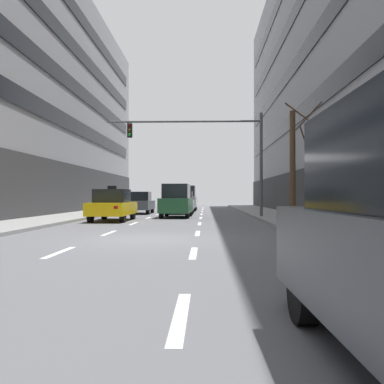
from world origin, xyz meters
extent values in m
plane|color=slate|center=(0.00, 0.00, 0.00)|extent=(120.00, 120.00, 0.00)
cube|color=gray|center=(6.42, 0.00, 0.07)|extent=(3.31, 80.00, 0.14)
cube|color=silver|center=(-1.59, -3.00, 0.00)|extent=(0.16, 2.00, 0.01)
cube|color=silver|center=(-1.59, 2.00, 0.00)|extent=(0.16, 2.00, 0.01)
cube|color=silver|center=(-1.59, 7.00, 0.00)|extent=(0.16, 2.00, 0.01)
cube|color=silver|center=(-1.59, 12.00, 0.00)|extent=(0.16, 2.00, 0.01)
cube|color=silver|center=(-1.59, 17.00, 0.00)|extent=(0.16, 2.00, 0.01)
cube|color=silver|center=(-1.59, 22.00, 0.00)|extent=(0.16, 2.00, 0.01)
cube|color=silver|center=(-1.59, 27.00, 0.00)|extent=(0.16, 2.00, 0.01)
cube|color=silver|center=(-1.59, 32.00, 0.00)|extent=(0.16, 2.00, 0.01)
cube|color=silver|center=(1.59, -8.00, 0.00)|extent=(0.16, 2.00, 0.01)
cube|color=silver|center=(1.59, -3.00, 0.00)|extent=(0.16, 2.00, 0.01)
cube|color=silver|center=(1.59, 2.00, 0.00)|extent=(0.16, 2.00, 0.01)
cube|color=silver|center=(1.59, 7.00, 0.00)|extent=(0.16, 2.00, 0.01)
cube|color=silver|center=(1.59, 12.00, 0.00)|extent=(0.16, 2.00, 0.01)
cube|color=silver|center=(1.59, 17.00, 0.00)|extent=(0.16, 2.00, 0.01)
cube|color=silver|center=(1.59, 22.00, 0.00)|extent=(0.16, 2.00, 0.01)
cube|color=silver|center=(1.59, 27.00, 0.00)|extent=(0.16, 2.00, 0.01)
cube|color=silver|center=(1.59, 32.00, 0.00)|extent=(0.16, 2.00, 0.01)
cylinder|color=black|center=(-0.77, 19.33, 0.34)|extent=(0.23, 0.68, 0.68)
cylinder|color=black|center=(0.87, 19.34, 0.34)|extent=(0.23, 0.68, 0.68)
cylinder|color=black|center=(-0.76, 16.56, 0.34)|extent=(0.23, 0.68, 0.68)
cylinder|color=black|center=(0.88, 16.57, 0.34)|extent=(0.23, 0.68, 0.68)
cube|color=#B7BABF|center=(0.06, 17.95, 0.67)|extent=(1.91, 4.52, 0.66)
cube|color=black|center=(0.06, 17.74, 1.34)|extent=(1.65, 1.96, 0.70)
cube|color=white|center=(-0.62, 20.16, 0.78)|extent=(0.21, 0.08, 0.14)
cube|color=red|center=(-0.59, 15.73, 0.78)|extent=(0.21, 0.08, 0.14)
cube|color=white|center=(0.70, 20.17, 0.78)|extent=(0.21, 0.08, 0.14)
cube|color=red|center=(0.73, 15.74, 0.78)|extent=(0.21, 0.08, 0.14)
cylinder|color=black|center=(-0.65, 14.07, 0.32)|extent=(0.23, 0.64, 0.64)
cylinder|color=black|center=(0.89, 14.02, 0.32)|extent=(0.23, 0.64, 0.64)
cylinder|color=black|center=(-0.74, 11.47, 0.32)|extent=(0.23, 0.64, 0.64)
cylinder|color=black|center=(0.81, 11.42, 0.32)|extent=(0.23, 0.64, 0.64)
cube|color=#1E512D|center=(0.08, 12.74, 0.75)|extent=(1.91, 4.30, 0.87)
cube|color=black|center=(0.08, 12.74, 1.62)|extent=(1.62, 2.56, 0.87)
cube|color=white|center=(-0.48, 14.84, 0.90)|extent=(0.20, 0.08, 0.13)
cube|color=red|center=(-0.61, 10.68, 0.90)|extent=(0.20, 0.08, 0.13)
cube|color=white|center=(0.76, 14.80, 0.90)|extent=(0.20, 0.08, 0.13)
cube|color=red|center=(0.63, 10.64, 0.90)|extent=(0.20, 0.08, 0.13)
cylinder|color=black|center=(-3.87, 10.48, 0.34)|extent=(0.23, 0.67, 0.67)
cylinder|color=black|center=(-2.24, 10.47, 0.34)|extent=(0.23, 0.67, 0.67)
cylinder|color=black|center=(-3.89, 7.73, 0.34)|extent=(0.23, 0.67, 0.67)
cylinder|color=black|center=(-2.26, 7.72, 0.34)|extent=(0.23, 0.67, 0.67)
cube|color=yellow|center=(-3.07, 9.10, 0.66)|extent=(1.90, 4.49, 0.65)
cube|color=black|center=(-3.07, 8.90, 1.34)|extent=(1.64, 1.94, 0.69)
cube|color=white|center=(-3.71, 11.30, 0.78)|extent=(0.20, 0.08, 0.14)
cube|color=red|center=(-3.73, 6.90, 0.78)|extent=(0.20, 0.08, 0.14)
cube|color=white|center=(-2.40, 11.30, 0.78)|extent=(0.20, 0.08, 0.14)
cube|color=red|center=(-2.42, 6.89, 0.78)|extent=(0.20, 0.08, 0.14)
cube|color=black|center=(-3.07, 8.90, 1.77)|extent=(0.45, 0.21, 0.18)
cylinder|color=black|center=(-0.70, 25.26, 0.34)|extent=(0.24, 0.69, 0.69)
cylinder|color=black|center=(0.96, 25.24, 0.34)|extent=(0.24, 0.69, 0.69)
cylinder|color=black|center=(-0.73, 22.45, 0.34)|extent=(0.24, 0.69, 0.69)
cylinder|color=black|center=(0.94, 22.44, 0.34)|extent=(0.24, 0.69, 0.69)
cube|color=#B7BABF|center=(0.12, 23.85, 0.81)|extent=(1.96, 4.59, 0.93)
cube|color=black|center=(0.12, 23.85, 1.74)|extent=(1.69, 2.72, 0.93)
cube|color=white|center=(-0.53, 26.10, 0.97)|extent=(0.21, 0.09, 0.15)
cube|color=red|center=(-0.57, 21.61, 0.97)|extent=(0.21, 0.09, 0.15)
cube|color=white|center=(0.81, 26.09, 0.97)|extent=(0.21, 0.09, 0.15)
cube|color=red|center=(0.76, 21.60, 0.97)|extent=(0.21, 0.09, 0.15)
cylinder|color=black|center=(-3.84, 19.08, 0.33)|extent=(0.22, 0.65, 0.65)
cylinder|color=black|center=(-2.26, 19.09, 0.33)|extent=(0.22, 0.65, 0.65)
cylinder|color=black|center=(-3.82, 16.41, 0.33)|extent=(0.22, 0.65, 0.65)
cylinder|color=black|center=(-2.24, 16.42, 0.33)|extent=(0.22, 0.65, 0.65)
cube|color=#474C51|center=(-3.04, 17.75, 0.64)|extent=(1.85, 4.36, 0.63)
cube|color=black|center=(-3.03, 17.55, 1.29)|extent=(1.59, 1.89, 0.67)
cube|color=white|center=(-3.69, 19.88, 0.75)|extent=(0.20, 0.08, 0.14)
cube|color=red|center=(-3.66, 15.61, 0.75)|extent=(0.20, 0.08, 0.14)
cube|color=white|center=(-2.42, 19.89, 0.75)|extent=(0.20, 0.08, 0.14)
cube|color=red|center=(-2.38, 15.62, 0.75)|extent=(0.20, 0.08, 0.14)
cylinder|color=black|center=(2.89, -8.25, 0.33)|extent=(0.23, 0.65, 0.65)
cube|color=white|center=(3.03, -7.45, 0.92)|extent=(0.20, 0.08, 0.14)
cylinder|color=#4C4C51|center=(5.16, 11.69, 3.19)|extent=(0.18, 0.18, 6.11)
cylinder|color=#4C4C51|center=(0.56, 11.69, 5.75)|extent=(9.19, 0.12, 0.12)
cube|color=black|center=(-2.65, 11.69, 5.23)|extent=(0.28, 0.24, 0.84)
sphere|color=#4B0704|center=(-2.65, 11.55, 5.49)|extent=(0.17, 0.17, 0.17)
sphere|color=#523505|center=(-2.65, 11.55, 5.23)|extent=(0.17, 0.17, 0.17)
sphere|color=green|center=(-2.65, 11.55, 4.97)|extent=(0.17, 0.17, 0.17)
cylinder|color=#4C3823|center=(6.09, 7.37, 2.79)|extent=(0.28, 0.28, 5.31)
cylinder|color=#42301E|center=(6.94, 7.79, 5.25)|extent=(0.91, 1.77, 1.11)
cylinder|color=#42301E|center=(6.56, 7.08, 4.11)|extent=(0.66, 1.02, 0.98)
cylinder|color=#42301E|center=(6.16, 6.81, 5.31)|extent=(1.17, 0.22, 0.84)
camera|label=1|loc=(1.87, -12.59, 1.35)|focal=38.35mm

